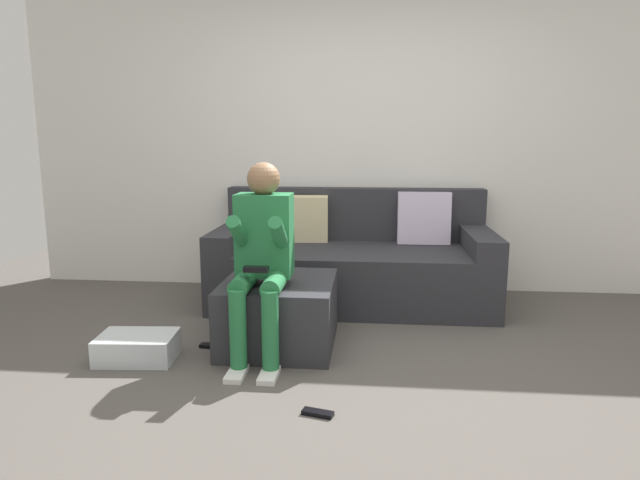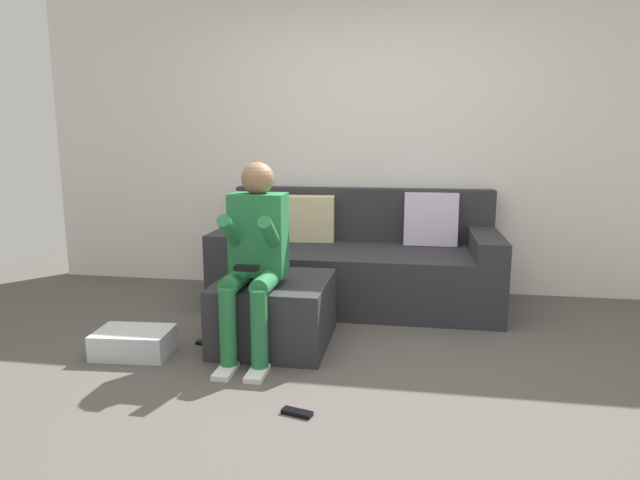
{
  "view_description": "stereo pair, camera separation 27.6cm",
  "coord_description": "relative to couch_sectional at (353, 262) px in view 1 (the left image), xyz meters",
  "views": [
    {
      "loc": [
        0.07,
        -2.74,
        1.31
      ],
      "look_at": [
        -0.3,
        1.08,
        0.6
      ],
      "focal_mm": 30.83,
      "sensor_mm": 36.0,
      "label": 1
    },
    {
      "loc": [
        0.34,
        -2.7,
        1.31
      ],
      "look_at": [
        -0.3,
        1.08,
        0.6
      ],
      "focal_mm": 30.83,
      "sensor_mm": 36.0,
      "label": 2
    }
  ],
  "objects": [
    {
      "name": "ground_plane",
      "position": [
        0.08,
        -1.63,
        -0.32
      ],
      "size": [
        7.71,
        7.71,
        0.0
      ],
      "primitive_type": "plane",
      "color": "#544F49"
    },
    {
      "name": "wall_back",
      "position": [
        0.08,
        0.48,
        1.02
      ],
      "size": [
        5.93,
        0.1,
        2.68
      ],
      "primitive_type": "cube",
      "color": "silver",
      "rests_on": "ground_plane"
    },
    {
      "name": "couch_sectional",
      "position": [
        0.0,
        0.0,
        0.0
      ],
      "size": [
        2.19,
        0.99,
        0.9
      ],
      "color": "#2D2D33",
      "rests_on": "ground_plane"
    },
    {
      "name": "ottoman",
      "position": [
        -0.43,
        -1.03,
        -0.11
      ],
      "size": [
        0.7,
        0.74,
        0.43
      ],
      "primitive_type": "cube",
      "color": "#2D2D33",
      "rests_on": "ground_plane"
    },
    {
      "name": "person_seated",
      "position": [
        -0.5,
        -1.21,
        0.35
      ],
      "size": [
        0.33,
        0.63,
        1.18
      ],
      "color": "#26723F",
      "rests_on": "ground_plane"
    },
    {
      "name": "storage_bin",
      "position": [
        -1.24,
        -1.36,
        -0.24
      ],
      "size": [
        0.47,
        0.34,
        0.16
      ],
      "primitive_type": "cube",
      "rotation": [
        0.0,
        0.0,
        0.08
      ],
      "color": "silver",
      "rests_on": "ground_plane"
    },
    {
      "name": "remote_near_ottoman",
      "position": [
        -0.09,
        -1.93,
        -0.31
      ],
      "size": [
        0.16,
        0.09,
        0.02
      ],
      "primitive_type": "cube",
      "rotation": [
        0.0,
        0.0,
        -0.26
      ],
      "color": "black",
      "rests_on": "ground_plane"
    },
    {
      "name": "remote_by_storage_bin",
      "position": [
        -0.84,
        -1.13,
        -0.31
      ],
      "size": [
        0.19,
        0.08,
        0.02
      ],
      "primitive_type": "cube",
      "rotation": [
        0.0,
        0.0,
        -0.15
      ],
      "color": "black",
      "rests_on": "ground_plane"
    }
  ]
}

